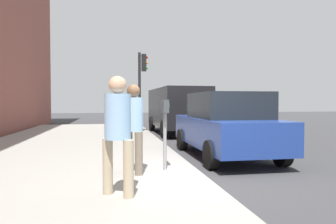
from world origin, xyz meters
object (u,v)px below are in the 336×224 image
Objects in this scene: pedestrian_bystander at (118,126)px; parked_van_far at (177,108)px; parking_meter at (165,119)px; traffic_signal at (142,79)px; pedestrian_at_meter at (134,122)px; parked_sedan_near at (226,125)px.

parked_van_far reaches higher than pedestrian_bystander.
traffic_signal is at bearing -1.90° from parking_meter.
parked_van_far is at bearing -67.84° from traffic_signal.
pedestrian_bystander reaches higher than pedestrian_at_meter.
traffic_signal is (9.26, -1.21, 1.41)m from pedestrian_bystander.
traffic_signal reaches higher than parked_sedan_near.
parking_meter is 1.83m from pedestrian_bystander.
pedestrian_bystander is 10.41m from parked_van_far.
pedestrian_bystander is at bearing 172.53° from traffic_signal.
parked_sedan_near is at bearing -1.43° from pedestrian_bystander.
parking_meter is at bearing -10.98° from pedestrian_at_meter.
parking_meter is 0.32× the size of parked_sedan_near.
pedestrian_at_meter is 9.00m from parked_van_far.
parking_meter is 8.65m from parked_van_far.
pedestrian_bystander is at bearing 148.50° from parking_meter.
pedestrian_bystander is at bearing 139.35° from parked_sedan_near.
parked_sedan_near is 0.84× the size of parked_van_far.
parked_van_far is at bearing 0.00° from parked_sedan_near.
traffic_signal is at bearing 56.37° from pedestrian_at_meter.
pedestrian_bystander is 0.39× the size of parked_sedan_near.
pedestrian_bystander is 0.48× the size of traffic_signal.
pedestrian_at_meter is at bearing 128.11° from parked_sedan_near.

